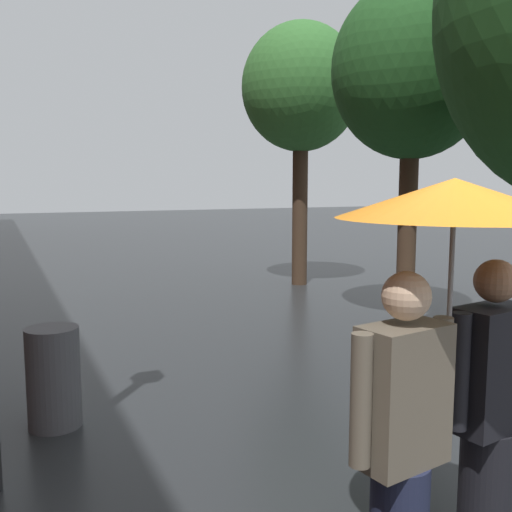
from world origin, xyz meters
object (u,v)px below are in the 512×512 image
(street_tree_1, at_px, (412,72))
(street_tree_2, at_px, (301,90))
(litter_bin, at_px, (54,377))
(couple_under_umbrella, at_px, (450,336))

(street_tree_1, xyz_separation_m, street_tree_2, (0.11, 3.45, 0.25))
(street_tree_2, bearing_deg, litter_bin, -134.81)
(street_tree_1, bearing_deg, street_tree_2, 88.10)
(street_tree_1, bearing_deg, litter_bin, -160.79)
(street_tree_1, distance_m, litter_bin, 6.22)
(couple_under_umbrella, relative_size, litter_bin, 2.43)
(street_tree_1, relative_size, litter_bin, 5.72)
(street_tree_1, distance_m, street_tree_2, 3.46)
(litter_bin, bearing_deg, street_tree_1, 19.21)
(street_tree_1, relative_size, street_tree_2, 0.95)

